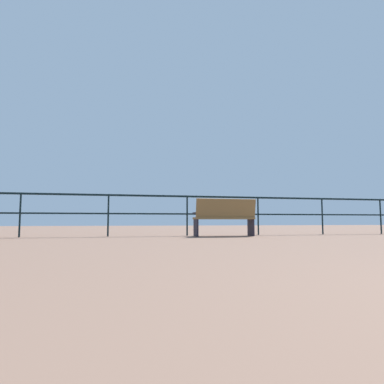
# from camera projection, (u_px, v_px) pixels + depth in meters

# --- Properties ---
(pier_railing) EXTENTS (23.20, 0.05, 1.10)m
(pier_railing) POSITION_uv_depth(u_px,v_px,m) (223.00, 206.00, 9.34)
(pier_railing) COLOR black
(pier_railing) RESTS_ON ground_plane
(bench_near_left) EXTENTS (1.60, 0.58, 0.97)m
(bench_near_left) POSITION_uv_depth(u_px,v_px,m) (225.00, 215.00, 8.65)
(bench_near_left) COLOR brown
(bench_near_left) RESTS_ON ground_plane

